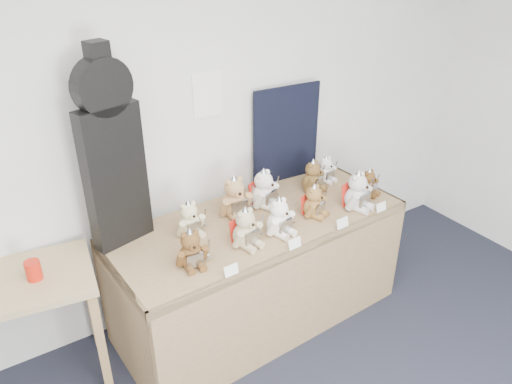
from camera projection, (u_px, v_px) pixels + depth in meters
room_shell at (207, 95)px, 3.24m from camera, size 6.00×6.00×6.00m
display_table at (265, 247)px, 3.33m from camera, size 2.02×0.92×0.83m
side_table at (3, 303)px, 2.77m from camera, size 1.06×0.70×0.83m
guitar_case at (112, 152)px, 2.82m from camera, size 0.38×0.20×1.21m
navy_board at (286, 134)px, 3.67m from camera, size 0.55×0.05×0.73m
red_cup at (33, 270)px, 2.73m from camera, size 0.09×0.09×0.11m
teddy_front_far_left at (191, 250)px, 2.82m from camera, size 0.21×0.18×0.26m
teddy_front_left at (246, 229)px, 3.00m from camera, size 0.23×0.21×0.28m
teddy_front_centre at (279, 218)px, 3.11m from camera, size 0.23×0.20×0.28m
teddy_front_right at (314, 202)px, 3.31m from camera, size 0.21×0.20×0.25m
teddy_front_far_right at (358, 192)px, 3.39m from camera, size 0.25×0.23×0.30m
teddy_front_end at (369, 184)px, 3.58m from camera, size 0.18×0.16×0.22m
teddy_back_left at (190, 220)px, 3.11m from camera, size 0.21×0.18×0.26m
teddy_back_centre_left at (235, 198)px, 3.31m from camera, size 0.25×0.20×0.31m
teddy_back_centre_right at (264, 190)px, 3.42m from camera, size 0.25×0.24×0.30m
teddy_back_right at (313, 177)px, 3.63m from camera, size 0.22×0.21×0.26m
teddy_back_end at (326, 170)px, 3.77m from camera, size 0.19×0.16×0.22m
entry_card_a at (231, 270)px, 2.77m from camera, size 0.09×0.02×0.06m
entry_card_b at (295, 243)px, 3.00m from camera, size 0.09×0.02×0.06m
entry_card_c at (342, 223)px, 3.20m from camera, size 0.10×0.02×0.07m
entry_card_d at (381, 207)px, 3.39m from camera, size 0.09×0.02×0.06m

